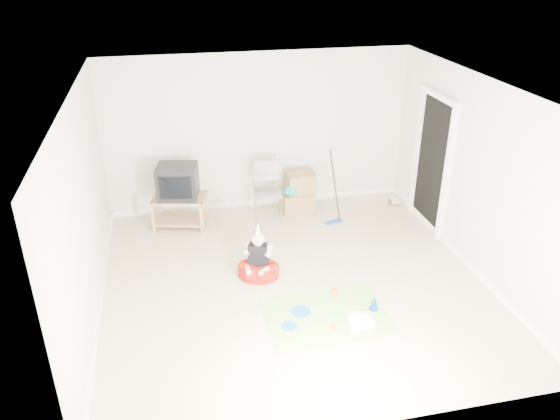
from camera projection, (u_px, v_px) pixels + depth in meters
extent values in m
plane|color=beige|center=(294.00, 282.00, 7.32)|extent=(5.00, 5.00, 0.00)
cube|color=black|center=(433.00, 165.00, 8.39)|extent=(0.02, 0.90, 2.05)
cube|color=#A4724A|center=(179.00, 198.00, 8.56)|extent=(0.92, 0.70, 0.03)
cube|color=#A4724A|center=(181.00, 219.00, 8.73)|extent=(0.92, 0.70, 0.03)
cube|color=#A4724A|center=(153.00, 218.00, 8.47)|extent=(0.06, 0.06, 0.51)
cube|color=#A4724A|center=(202.00, 218.00, 8.45)|extent=(0.06, 0.06, 0.51)
cube|color=#A4724A|center=(160.00, 205.00, 8.88)|extent=(0.06, 0.06, 0.51)
cube|color=#A4724A|center=(206.00, 206.00, 8.86)|extent=(0.06, 0.06, 0.51)
cube|color=black|center=(178.00, 182.00, 8.44)|extent=(0.69, 0.61, 0.52)
cube|color=gray|center=(268.00, 193.00, 8.76)|extent=(0.50, 0.48, 0.03)
cylinder|color=gray|center=(255.00, 192.00, 8.74)|extent=(0.02, 0.02, 1.00)
cylinder|color=gray|center=(280.00, 191.00, 8.77)|extent=(0.02, 0.02, 1.00)
cube|color=#987149|center=(298.00, 202.00, 9.18)|extent=(0.54, 0.41, 0.35)
cube|color=#987149|center=(301.00, 182.00, 9.06)|extent=(0.48, 0.38, 0.33)
ellipsoid|color=#0D8B95|center=(291.00, 191.00, 8.92)|extent=(0.23, 0.16, 0.19)
cube|color=#2344AF|center=(334.00, 222.00, 8.86)|extent=(0.30, 0.18, 0.03)
cylinder|color=black|center=(335.00, 190.00, 8.61)|extent=(0.13, 0.38, 1.12)
cube|color=#236A30|center=(394.00, 202.00, 9.53)|extent=(0.24, 0.27, 0.03)
cube|color=#A52A23|center=(395.00, 201.00, 9.52)|extent=(0.22, 0.25, 0.02)
cube|color=beige|center=(395.00, 200.00, 9.51)|extent=(0.19, 0.23, 0.03)
cylinder|color=maroon|center=(259.00, 271.00, 7.43)|extent=(0.73, 0.73, 0.15)
cube|color=black|center=(258.00, 255.00, 7.32)|extent=(0.29, 0.23, 0.34)
sphere|color=#E1A996|center=(258.00, 239.00, 7.21)|extent=(0.23, 0.23, 0.18)
cone|color=white|center=(258.00, 228.00, 7.14)|extent=(0.09, 0.09, 0.14)
cube|color=#FF35AB|center=(326.00, 315.00, 6.67)|extent=(1.53, 1.13, 0.01)
cube|color=white|center=(361.00, 323.00, 6.47)|extent=(0.35, 0.30, 0.08)
cube|color=green|center=(360.00, 325.00, 6.48)|extent=(0.35, 0.30, 0.01)
cylinder|color=beige|center=(353.00, 321.00, 6.39)|extent=(0.01, 0.01, 0.06)
cylinder|color=beige|center=(356.00, 320.00, 6.39)|extent=(0.01, 0.01, 0.06)
cylinder|color=beige|center=(360.00, 320.00, 6.39)|extent=(0.01, 0.01, 0.06)
cylinder|color=beige|center=(363.00, 320.00, 6.39)|extent=(0.01, 0.01, 0.06)
cylinder|color=beige|center=(367.00, 320.00, 6.39)|extent=(0.01, 0.01, 0.06)
cylinder|color=beige|center=(371.00, 320.00, 6.39)|extent=(0.01, 0.01, 0.06)
cylinder|color=beige|center=(351.00, 315.00, 6.48)|extent=(0.01, 0.01, 0.06)
cylinder|color=beige|center=(355.00, 315.00, 6.48)|extent=(0.01, 0.01, 0.06)
cylinder|color=beige|center=(359.00, 315.00, 6.48)|extent=(0.01, 0.01, 0.06)
cylinder|color=beige|center=(362.00, 315.00, 6.48)|extent=(0.01, 0.01, 0.06)
cylinder|color=beige|center=(366.00, 315.00, 6.48)|extent=(0.01, 0.01, 0.06)
cylinder|color=#1663B6|center=(301.00, 311.00, 6.72)|extent=(0.31, 0.31, 0.01)
cylinder|color=#1663B6|center=(289.00, 326.00, 6.47)|extent=(0.25, 0.25, 0.01)
cylinder|color=orange|center=(335.00, 293.00, 7.01)|extent=(0.10, 0.10, 0.09)
cylinder|color=orange|center=(334.00, 327.00, 6.41)|extent=(0.08, 0.08, 0.07)
cone|color=#1739A2|center=(374.00, 303.00, 6.74)|extent=(0.16, 0.16, 0.18)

